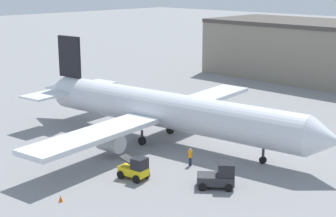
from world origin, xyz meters
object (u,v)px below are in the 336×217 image
ground_crew_worker (190,156)px  baggage_tug (219,176)px  belt_loader_truck (135,169)px  safety_cone_near (61,199)px  airplane (162,110)px

ground_crew_worker → baggage_tug: 5.85m
belt_loader_truck → safety_cone_near: (-0.71, -7.62, -0.72)m
belt_loader_truck → safety_cone_near: 7.69m
ground_crew_worker → safety_cone_near: bearing=51.7°
airplane → belt_loader_truck: airplane is taller
ground_crew_worker → belt_loader_truck: 6.20m
airplane → belt_loader_truck: bearing=-64.4°
ground_crew_worker → belt_loader_truck: size_ratio=0.63×
airplane → baggage_tug: bearing=-32.4°
baggage_tug → belt_loader_truck: (-6.73, -3.80, -0.05)m
ground_crew_worker → belt_loader_truck: belt_loader_truck is taller
baggage_tug → belt_loader_truck: size_ratio=1.28×
safety_cone_near → baggage_tug: bearing=56.9°
baggage_tug → belt_loader_truck: 7.72m
baggage_tug → safety_cone_near: 13.65m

